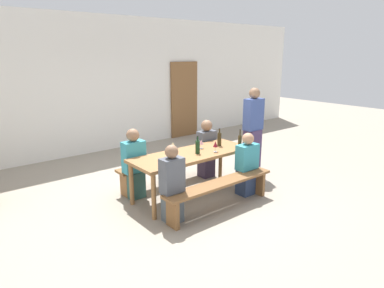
{
  "coord_description": "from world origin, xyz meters",
  "views": [
    {
      "loc": [
        -3.34,
        -4.13,
        2.34
      ],
      "look_at": [
        0.0,
        0.0,
        0.9
      ],
      "focal_mm": 31.59,
      "sensor_mm": 36.0,
      "label": 1
    }
  ],
  "objects_px": {
    "wine_bottle_0": "(219,139)",
    "seated_guest_near_0": "(172,186)",
    "wooden_door": "(184,100)",
    "wine_glass_0": "(201,142)",
    "seated_guest_near_1": "(247,166)",
    "seated_guest_far_0": "(134,165)",
    "bench_near": "(220,188)",
    "seated_guest_far_1": "(206,150)",
    "tasting_table": "(192,157)",
    "wine_bottle_2": "(240,141)",
    "wine_glass_1": "(173,145)",
    "wine_glass_2": "(215,144)",
    "bench_far": "(168,165)",
    "wine_bottle_1": "(198,147)",
    "standing_host": "(253,134)"
  },
  "relations": [
    {
      "from": "wine_glass_2",
      "to": "wine_bottle_2",
      "type": "bearing_deg",
      "value": -9.87
    },
    {
      "from": "wooden_door",
      "to": "wine_glass_1",
      "type": "distance_m",
      "value": 4.23
    },
    {
      "from": "tasting_table",
      "to": "wine_bottle_2",
      "type": "xyz_separation_m",
      "value": [
        0.83,
        -0.28,
        0.2
      ]
    },
    {
      "from": "wine_bottle_0",
      "to": "seated_guest_near_0",
      "type": "height_order",
      "value": "seated_guest_near_0"
    },
    {
      "from": "seated_guest_near_0",
      "to": "seated_guest_far_1",
      "type": "height_order",
      "value": "seated_guest_near_0"
    },
    {
      "from": "bench_near",
      "to": "wine_bottle_1",
      "type": "height_order",
      "value": "wine_bottle_1"
    },
    {
      "from": "wine_glass_0",
      "to": "seated_guest_near_0",
      "type": "bearing_deg",
      "value": -149.46
    },
    {
      "from": "wine_glass_2",
      "to": "seated_guest_near_0",
      "type": "xyz_separation_m",
      "value": [
        -1.13,
        -0.33,
        -0.34
      ]
    },
    {
      "from": "wine_bottle_2",
      "to": "wine_glass_2",
      "type": "xyz_separation_m",
      "value": [
        -0.49,
        0.09,
        0.01
      ]
    },
    {
      "from": "wine_bottle_1",
      "to": "wine_bottle_2",
      "type": "relative_size",
      "value": 0.91
    },
    {
      "from": "wine_glass_1",
      "to": "seated_guest_far_0",
      "type": "distance_m",
      "value": 0.71
    },
    {
      "from": "seated_guest_near_0",
      "to": "seated_guest_far_0",
      "type": "xyz_separation_m",
      "value": [
        0.0,
        1.07,
        0.02
      ]
    },
    {
      "from": "seated_guest_near_1",
      "to": "standing_host",
      "type": "height_order",
      "value": "standing_host"
    },
    {
      "from": "bench_far",
      "to": "wine_bottle_1",
      "type": "distance_m",
      "value": 0.92
    },
    {
      "from": "wooden_door",
      "to": "wine_glass_1",
      "type": "relative_size",
      "value": 12.29
    },
    {
      "from": "wine_bottle_0",
      "to": "seated_guest_far_1",
      "type": "distance_m",
      "value": 0.62
    },
    {
      "from": "wine_glass_0",
      "to": "wine_glass_1",
      "type": "height_order",
      "value": "wine_glass_1"
    },
    {
      "from": "wine_glass_1",
      "to": "seated_guest_near_0",
      "type": "height_order",
      "value": "seated_guest_near_0"
    },
    {
      "from": "seated_guest_far_1",
      "to": "bench_near",
      "type": "bearing_deg",
      "value": -32.96
    },
    {
      "from": "wooden_door",
      "to": "wine_glass_1",
      "type": "xyz_separation_m",
      "value": [
        -2.73,
        -3.22,
        -0.18
      ]
    },
    {
      "from": "tasting_table",
      "to": "wine_glass_0",
      "type": "xyz_separation_m",
      "value": [
        0.29,
        0.1,
        0.19
      ]
    },
    {
      "from": "bench_near",
      "to": "seated_guest_near_1",
      "type": "height_order",
      "value": "seated_guest_near_1"
    },
    {
      "from": "seated_guest_near_1",
      "to": "seated_guest_far_1",
      "type": "height_order",
      "value": "seated_guest_far_1"
    },
    {
      "from": "seated_guest_near_1",
      "to": "seated_guest_far_0",
      "type": "xyz_separation_m",
      "value": [
        -1.54,
        1.07,
        0.06
      ]
    },
    {
      "from": "wine_bottle_1",
      "to": "standing_host",
      "type": "bearing_deg",
      "value": 4.6
    },
    {
      "from": "seated_guest_far_1",
      "to": "standing_host",
      "type": "distance_m",
      "value": 0.94
    },
    {
      "from": "seated_guest_near_0",
      "to": "seated_guest_far_1",
      "type": "xyz_separation_m",
      "value": [
        1.58,
        1.07,
        -0.0
      ]
    },
    {
      "from": "wine_glass_0",
      "to": "bench_near",
      "type": "bearing_deg",
      "value": -110.15
    },
    {
      "from": "wine_bottle_0",
      "to": "seated_guest_near_0",
      "type": "relative_size",
      "value": 0.28
    },
    {
      "from": "wine_bottle_1",
      "to": "wine_bottle_2",
      "type": "height_order",
      "value": "wine_bottle_2"
    },
    {
      "from": "wine_glass_2",
      "to": "seated_guest_far_0",
      "type": "height_order",
      "value": "seated_guest_far_0"
    },
    {
      "from": "bench_near",
      "to": "seated_guest_far_1",
      "type": "height_order",
      "value": "seated_guest_far_1"
    },
    {
      "from": "wine_bottle_0",
      "to": "wine_bottle_1",
      "type": "relative_size",
      "value": 1.06
    },
    {
      "from": "bench_far",
      "to": "tasting_table",
      "type": "bearing_deg",
      "value": -90.0
    },
    {
      "from": "wooden_door",
      "to": "wine_bottle_2",
      "type": "distance_m",
      "value": 4.1
    },
    {
      "from": "standing_host",
      "to": "wine_glass_2",
      "type": "bearing_deg",
      "value": 11.15
    },
    {
      "from": "wooden_door",
      "to": "seated_guest_far_0",
      "type": "distance_m",
      "value": 4.42
    },
    {
      "from": "wooden_door",
      "to": "bench_far",
      "type": "xyz_separation_m",
      "value": [
        -2.51,
        -2.76,
        -0.69
      ]
    },
    {
      "from": "wine_bottle_1",
      "to": "seated_guest_far_1",
      "type": "height_order",
      "value": "seated_guest_far_1"
    },
    {
      "from": "wine_bottle_0",
      "to": "wine_bottle_2",
      "type": "relative_size",
      "value": 0.96
    },
    {
      "from": "wooden_door",
      "to": "wine_glass_0",
      "type": "relative_size",
      "value": 13.61
    },
    {
      "from": "wooden_door",
      "to": "seated_guest_far_0",
      "type": "bearing_deg",
      "value": -138.54
    },
    {
      "from": "wine_bottle_2",
      "to": "wine_glass_0",
      "type": "distance_m",
      "value": 0.67
    },
    {
      "from": "wine_glass_2",
      "to": "seated_guest_near_0",
      "type": "bearing_deg",
      "value": -163.48
    },
    {
      "from": "wooden_door",
      "to": "wine_bottle_0",
      "type": "relative_size",
      "value": 6.63
    },
    {
      "from": "tasting_table",
      "to": "standing_host",
      "type": "height_order",
      "value": "standing_host"
    },
    {
      "from": "seated_guest_near_0",
      "to": "wine_glass_2",
      "type": "bearing_deg",
      "value": -73.48
    },
    {
      "from": "seated_guest_near_1",
      "to": "wine_bottle_2",
      "type": "bearing_deg",
      "value": -16.75
    },
    {
      "from": "tasting_table",
      "to": "standing_host",
      "type": "bearing_deg",
      "value": 1.35
    },
    {
      "from": "seated_guest_near_1",
      "to": "wine_bottle_1",
      "type": "bearing_deg",
      "value": 57.4
    }
  ]
}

